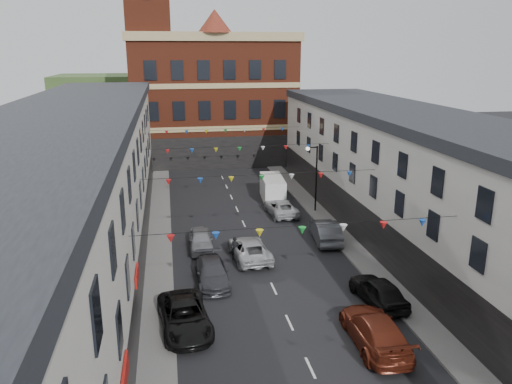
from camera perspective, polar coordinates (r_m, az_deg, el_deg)
ground at (r=30.94m, az=2.04°, el=-10.98°), size 160.00×160.00×0.00m
pavement_left at (r=32.14m, az=-11.05°, el=-10.06°), size 1.80×64.00×0.15m
pavement_right at (r=34.58m, az=12.69°, el=-8.23°), size 1.80×64.00×0.15m
terrace_left at (r=29.84m, az=-21.02°, el=-2.01°), size 8.40×56.00×10.70m
terrace_right at (r=34.32m, az=21.36°, el=-0.65°), size 8.40×56.00×9.70m
civic_building at (r=65.43m, az=-4.99°, el=10.71°), size 20.60×13.30×18.50m
clock_tower at (r=61.98m, az=-12.10°, el=16.44°), size 5.60×5.60×30.00m
distant_hill at (r=89.43m, az=-8.99°, el=9.94°), size 40.00×14.00×10.00m
street_lamp at (r=43.98m, az=6.62°, el=2.54°), size 1.10×0.36×6.00m
car_left_c at (r=26.82m, az=-8.16°, el=-13.88°), size 2.96×5.50×1.47m
car_left_d at (r=31.46m, az=-5.05°, el=-9.16°), size 2.05×4.81×1.38m
car_left_e at (r=36.58m, az=-6.33°, el=-5.47°), size 1.74×4.22×1.43m
car_right_c at (r=25.92m, az=13.42°, el=-15.12°), size 2.43×5.65×1.62m
car_right_d at (r=29.79m, az=13.82°, el=-10.90°), size 2.29×4.75×1.56m
car_right_e at (r=38.21m, az=7.93°, el=-4.42°), size 2.23×5.11×1.63m
car_right_f at (r=43.89m, az=2.88°, el=-1.78°), size 2.50×4.96×1.34m
moving_car at (r=34.78m, az=-0.76°, el=-6.53°), size 2.75×5.32×1.43m
white_van at (r=48.10m, az=1.89°, el=0.39°), size 2.36×5.23×2.25m
pedestrian at (r=34.58m, az=-2.42°, el=-6.46°), size 0.72×0.61×1.67m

